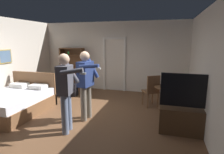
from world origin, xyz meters
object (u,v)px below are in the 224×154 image
at_px(tv_flatscreen, 189,117).
at_px(bottle_on_table, 172,84).
at_px(side_table, 167,94).
at_px(suitcase_dark, 64,90).
at_px(wooden_chair, 152,90).
at_px(person_blue_shirt, 66,88).
at_px(laptop, 166,85).
at_px(suitcase_small, 69,89).
at_px(bookshelf, 73,66).
at_px(bed, 15,102).
at_px(person_striped_shirt, 86,81).

bearing_deg(tv_flatscreen, bottle_on_table, 103.82).
relative_size(tv_flatscreen, side_table, 1.89).
distance_m(tv_flatscreen, suitcase_dark, 4.60).
bearing_deg(wooden_chair, person_blue_shirt, -128.19).
relative_size(laptop, person_blue_shirt, 0.21).
bearing_deg(wooden_chair, suitcase_small, 173.01).
height_order(person_blue_shirt, suitcase_dark, person_blue_shirt).
relative_size(bookshelf, tv_flatscreen, 1.27).
xyz_separation_m(bed, suitcase_small, (0.65, 1.89, -0.07)).
height_order(wooden_chair, suitcase_small, wooden_chair).
bearing_deg(person_striped_shirt, suitcase_dark, 134.08).
bearing_deg(person_blue_shirt, person_striped_shirt, 79.58).
relative_size(laptop, wooden_chair, 0.36).
distance_m(bed, person_striped_shirt, 2.26).
relative_size(bookshelf, bottle_on_table, 6.81).
distance_m(tv_flatscreen, side_table, 1.46).
xyz_separation_m(tv_flatscreen, person_blue_shirt, (-2.57, -0.63, 0.61)).
height_order(laptop, suitcase_small, laptop).
distance_m(bookshelf, tv_flatscreen, 5.21).
distance_m(laptop, person_blue_shirt, 2.88).
distance_m(side_table, suitcase_small, 3.50).
relative_size(tv_flatscreen, bottle_on_table, 5.35).
relative_size(bed, bottle_on_table, 7.77).
bearing_deg(bed, laptop, 18.58).
bearing_deg(wooden_chair, side_table, -13.62).
xyz_separation_m(bottle_on_table, suitcase_small, (-3.60, 0.56, -0.58)).
xyz_separation_m(wooden_chair, person_blue_shirt, (-1.67, -2.13, 0.46)).
distance_m(suitcase_dark, suitcase_small, 0.26).
relative_size(bed, wooden_chair, 1.96).
xyz_separation_m(wooden_chair, person_striped_shirt, (-1.54, -1.38, 0.47)).
height_order(bed, laptop, bed).
relative_size(side_table, laptop, 1.98).
relative_size(wooden_chair, suitcase_small, 1.64).
distance_m(bottle_on_table, wooden_chair, 0.66).
relative_size(bottle_on_table, wooden_chair, 0.25).
relative_size(tv_flatscreen, suitcase_dark, 2.65).
bearing_deg(person_striped_shirt, laptop, 32.40).
relative_size(bed, suitcase_small, 3.21).
bearing_deg(suitcase_dark, side_table, 5.71).
bearing_deg(suitcase_small, bottle_on_table, -11.95).
xyz_separation_m(person_blue_shirt, person_striped_shirt, (0.14, 0.74, 0.01)).
bearing_deg(bottle_on_table, person_blue_shirt, -139.22).
distance_m(person_striped_shirt, suitcase_dark, 2.64).
height_order(side_table, suitcase_dark, side_table).
distance_m(bed, wooden_chair, 3.99).
bearing_deg(suitcase_dark, laptop, 5.00).
xyz_separation_m(bookshelf, suitcase_dark, (0.11, -1.00, -0.74)).
xyz_separation_m(bed, bookshelf, (0.28, 2.94, 0.63)).
distance_m(wooden_chair, suitcase_small, 3.06).
height_order(laptop, suitcase_dark, laptop).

